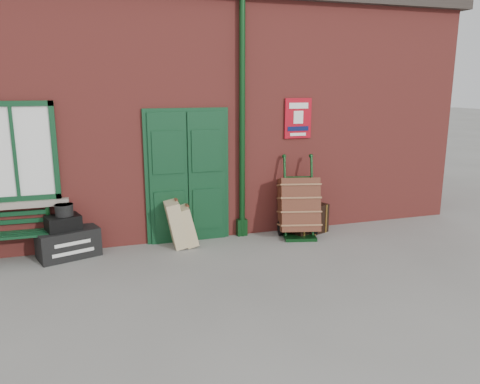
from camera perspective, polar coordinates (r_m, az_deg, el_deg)
name	(u,v)px	position (r m, az deg, el deg)	size (l,w,h in m)	color
ground	(230,269)	(6.92, -1.26, -9.37)	(80.00, 80.00, 0.00)	gray
station_building	(181,108)	(9.81, -7.23, 10.12)	(10.30, 4.30, 4.36)	#963730
houdini_trunk	(68,243)	(7.79, -20.20, -5.87)	(0.89, 0.49, 0.45)	black
strongbox	(63,223)	(7.69, -20.76, -3.52)	(0.49, 0.36, 0.22)	black
hatbox	(64,210)	(7.64, -20.66, -2.06)	(0.27, 0.27, 0.18)	black
suitcase_back	(176,223)	(7.82, -7.86, -3.78)	(0.22, 0.54, 0.76)	tan
suitcase_front	(186,225)	(7.87, -6.55, -4.05)	(0.20, 0.49, 0.65)	tan
porter_trolley	(299,206)	(8.29, 7.15, -1.72)	(0.83, 0.87, 1.40)	black
dark_trunk	(306,219)	(8.56, 8.02, -3.23)	(0.72, 0.47, 0.52)	black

